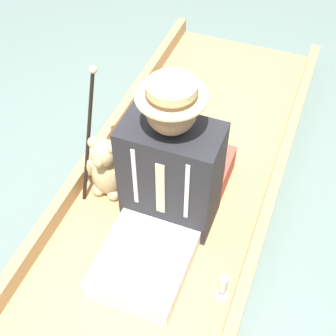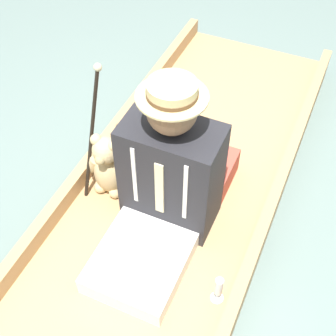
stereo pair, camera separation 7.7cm
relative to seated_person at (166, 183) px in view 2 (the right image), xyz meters
The scene contains 7 objects.
ground_plane 0.48m from the seated_person, 74.37° to the right, with size 16.00×16.00×0.00m, color slate.
punt_boat 0.40m from the seated_person, 74.37° to the right, with size 1.11×3.37×0.24m.
seat_cushion 0.45m from the seated_person, 93.37° to the right, with size 0.42×0.30×0.17m.
seated_person is the anchor object (origin of this frame).
teddy_bear 0.41m from the seated_person, 12.19° to the right, with size 0.28×0.17×0.41m.
wine_glass 0.55m from the seated_person, 142.89° to the left, with size 0.06×0.06×0.17m.
walking_cane 0.52m from the seated_person, 18.28° to the right, with size 0.04×0.32×0.71m.
Camera 2 is at (-0.64, 1.46, 2.20)m, focal length 50.00 mm.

